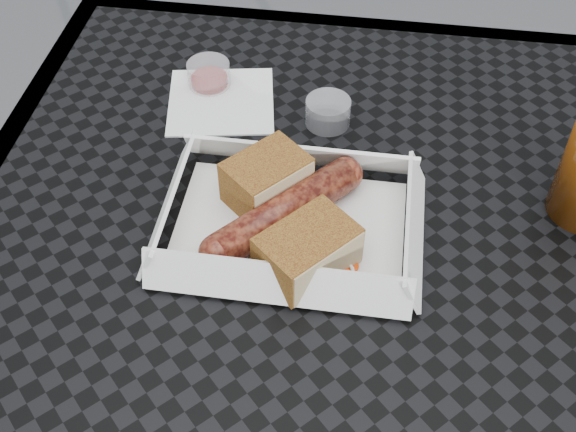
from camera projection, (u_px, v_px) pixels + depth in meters
The scene contains 9 objects.
patio_table at pixel (345, 297), 0.74m from camera, with size 0.80×0.80×0.74m.
food_tray at pixel (290, 228), 0.70m from camera, with size 0.22×0.15×0.00m, color white.
bratwurst at pixel (285, 212), 0.69m from camera, with size 0.14×0.15×0.04m.
bread_near at pixel (267, 180), 0.71m from camera, with size 0.08×0.06×0.05m, color brown.
bread_far at pixel (307, 250), 0.65m from camera, with size 0.09×0.06×0.04m, color brown.
veg_garnish at pixel (333, 269), 0.66m from camera, with size 0.03×0.03×0.00m.
napkin at pixel (221, 101), 0.83m from camera, with size 0.12×0.12×0.00m, color white.
condiment_cup_sauce at pixel (209, 75), 0.84m from camera, with size 0.05×0.05×0.03m, color maroon.
condiment_cup_empty at pixel (328, 112), 0.80m from camera, with size 0.05×0.05×0.03m, color silver.
Camera 1 is at (0.01, -0.44, 1.27)m, focal length 45.00 mm.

